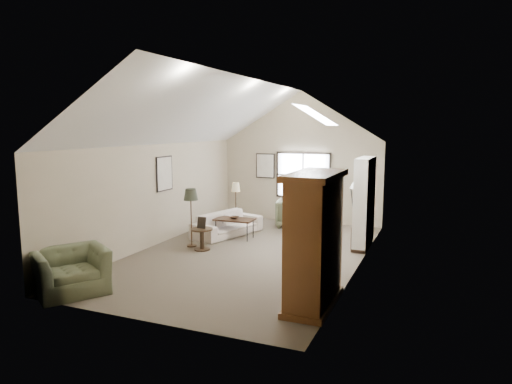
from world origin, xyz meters
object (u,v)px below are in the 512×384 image
at_px(armoire, 314,240).
at_px(side_table, 202,239).
at_px(armchair_near, 70,271).
at_px(armchair_far, 291,213).
at_px(side_chair, 301,206).
at_px(coffee_table, 235,228).
at_px(sofa, 227,224).

distance_m(armoire, side_table, 4.16).
relative_size(armoire, side_table, 4.18).
bearing_deg(armchair_near, armchair_far, 16.14).
bearing_deg(armoire, side_table, 145.82).
height_order(armoire, side_chair, armoire).
xyz_separation_m(armchair_far, coffee_table, (-0.94, -1.94, -0.13)).
bearing_deg(sofa, armchair_far, -20.40).
distance_m(armoire, armchair_near, 4.34).
relative_size(armchair_near, coffee_table, 1.17).
bearing_deg(armoire, sofa, 131.74).
bearing_deg(coffee_table, side_chair, 66.41).
bearing_deg(coffee_table, armchair_near, -101.96).
height_order(armoire, side_table, armoire).
xyz_separation_m(armchair_near, armchair_far, (1.94, 6.67, 0.01)).
relative_size(armchair_far, side_chair, 0.82).
xyz_separation_m(armoire, side_table, (-3.37, 2.29, -0.84)).
distance_m(armchair_far, side_chair, 0.55).
height_order(armchair_far, side_table, armchair_far).
distance_m(sofa, armchair_near, 5.02).
xyz_separation_m(sofa, coffee_table, (0.33, -0.25, -0.04)).
bearing_deg(sofa, coffee_table, -110.57).
height_order(armoire, armchair_far, armoire).
xyz_separation_m(armchair_far, side_chair, (0.13, 0.52, 0.14)).
xyz_separation_m(armoire, side_chair, (-2.06, 6.10, -0.57)).
relative_size(armchair_near, armchair_far, 1.38).
bearing_deg(sofa, side_table, -159.88).
xyz_separation_m(armoire, coffee_table, (-3.14, 3.64, -0.84)).
xyz_separation_m(armoire, sofa, (-3.47, 3.89, -0.79)).
bearing_deg(side_chair, armoire, -88.98).
relative_size(armoire, armchair_near, 1.82).
height_order(armoire, sofa, armoire).
relative_size(armchair_far, side_table, 1.66).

